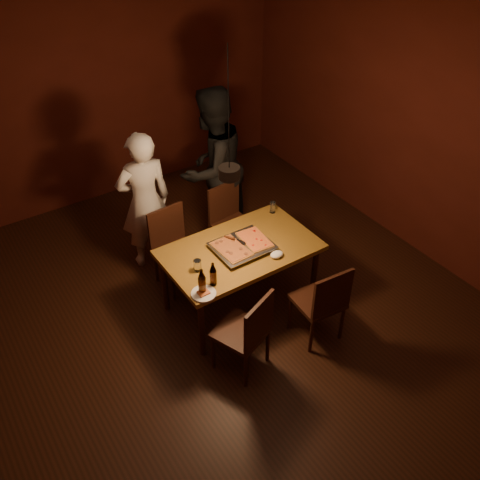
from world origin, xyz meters
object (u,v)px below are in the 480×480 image
diner_dark (212,168)px  pendant_lamp (229,172)px  beer_bottle_b (213,274)px  plate_slice (204,294)px  chair_near_left (249,328)px  pizza_tray (242,247)px  beer_bottle_a (202,281)px  chair_far_right (230,215)px  dining_table (240,254)px  chair_far_left (172,241)px  diner_white (145,201)px  chair_near_right (324,298)px

diner_dark → pendant_lamp: bearing=46.9°
beer_bottle_b → plate_slice: beer_bottle_b is taller
chair_near_left → plate_slice: bearing=98.5°
pizza_tray → pendant_lamp: size_ratio=0.50×
pizza_tray → beer_bottle_a: bearing=-148.4°
chair_far_right → plate_slice: chair_far_right is taller
chair_near_left → plate_slice: (-0.22, 0.38, 0.22)m
dining_table → chair_near_left: size_ratio=2.76×
diner_dark → pendant_lamp: pendant_lamp is taller
chair_near_left → diner_dark: diner_dark is taller
chair_near_left → beer_bottle_b: beer_bottle_b is taller
chair_far_left → chair_far_right: 0.76m
beer_bottle_a → plate_slice: size_ratio=1.17×
diner_white → chair_far_left: bearing=105.5°
diner_white → pendant_lamp: size_ratio=1.47×
chair_far_left → diner_white: diner_white is taller
dining_table → pendant_lamp: 1.12m
chair_far_left → beer_bottle_b: 1.08m
beer_bottle_a → beer_bottle_b: 0.15m
beer_bottle_a → plate_slice: beer_bottle_a is taller
chair_far_right → plate_slice: 1.55m
chair_far_right → plate_slice: size_ratio=2.17×
chair_near_right → beer_bottle_b: bearing=152.6°
dining_table → pizza_tray: size_ratio=2.73×
chair_near_left → diner_dark: bearing=45.6°
chair_far_left → beer_bottle_a: bearing=73.5°
chair_near_left → chair_far_left: bearing=67.3°
dining_table → chair_near_left: 0.86m
chair_near_right → diner_dark: diner_dark is taller
chair_near_right → diner_dark: bearing=93.3°
chair_near_left → beer_bottle_a: (-0.21, 0.41, 0.34)m
chair_far_left → chair_near_right: size_ratio=1.00×
diner_white → beer_bottle_b: bearing=95.6°
beer_bottle_b → pendant_lamp: bearing=25.3°
pizza_tray → chair_far_left: bearing=122.4°
chair_near_left → pizza_tray: 0.87m
chair_far_right → pizza_tray: (-0.37, -0.81, 0.24)m
chair_near_left → plate_slice: 0.49m
dining_table → chair_far_right: bearing=63.9°
pizza_tray → diner_white: 1.29m
dining_table → beer_bottle_a: 0.74m
diner_dark → beer_bottle_a: bearing=37.8°
diner_white → pendant_lamp: bearing=106.6°
beer_bottle_a → diner_white: 1.54m
chair_near_left → pizza_tray: chair_near_left is taller
beer_bottle_b → diner_white: bearing=88.4°
beer_bottle_b → diner_white: (0.04, 1.48, -0.06)m
beer_bottle_a → diner_dark: diner_dark is taller
chair_far_left → chair_far_right: size_ratio=1.00×
beer_bottle_a → diner_white: size_ratio=0.16×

